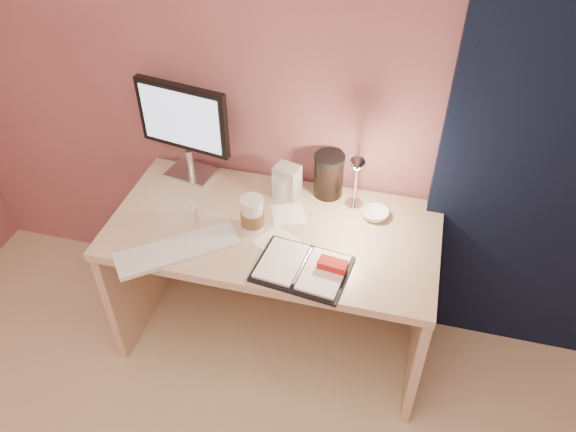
% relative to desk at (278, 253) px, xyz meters
% --- Properties ---
extents(room, '(3.50, 3.50, 3.50)m').
position_rel_desk_xyz_m(room, '(0.95, 0.24, 0.63)').
color(room, '#C6B28E').
rests_on(room, ground).
extents(desk, '(1.40, 0.70, 0.73)m').
position_rel_desk_xyz_m(desk, '(0.00, 0.00, 0.00)').
color(desk, '#CCB090').
rests_on(desk, ground).
extents(monitor, '(0.44, 0.19, 0.47)m').
position_rel_desk_xyz_m(monitor, '(-0.48, 0.20, 0.51)').
color(monitor, silver).
rests_on(monitor, desk).
extents(keyboard, '(0.48, 0.43, 0.02)m').
position_rel_desk_xyz_m(keyboard, '(-0.33, -0.31, 0.24)').
color(keyboard, white).
rests_on(keyboard, desk).
extents(planner, '(0.39, 0.31, 0.06)m').
position_rel_desk_xyz_m(planner, '(0.19, -0.29, 0.24)').
color(planner, black).
rests_on(planner, desk).
extents(paper_b, '(0.20, 0.20, 0.00)m').
position_rel_desk_xyz_m(paper_b, '(0.04, -0.16, 0.23)').
color(paper_b, white).
rests_on(paper_b, desk).
extents(paper_c, '(0.18, 0.18, 0.00)m').
position_rel_desk_xyz_m(paper_c, '(0.04, 0.02, 0.23)').
color(paper_c, white).
rests_on(paper_c, desk).
extents(coffee_cup, '(0.10, 0.10, 0.16)m').
position_rel_desk_xyz_m(coffee_cup, '(-0.08, -0.11, 0.30)').
color(coffee_cup, silver).
rests_on(coffee_cup, desk).
extents(clear_cup, '(0.07, 0.07, 0.13)m').
position_rel_desk_xyz_m(clear_cup, '(-0.02, 0.11, 0.29)').
color(clear_cup, white).
rests_on(clear_cup, desk).
extents(bowl, '(0.14, 0.14, 0.04)m').
position_rel_desk_xyz_m(bowl, '(0.41, 0.10, 0.24)').
color(bowl, white).
rests_on(bowl, desk).
extents(lotion_bottle, '(0.05, 0.05, 0.10)m').
position_rel_desk_xyz_m(lotion_bottle, '(-0.35, -0.11, 0.28)').
color(lotion_bottle, silver).
rests_on(lotion_bottle, desk).
extents(dark_jar, '(0.13, 0.13, 0.19)m').
position_rel_desk_xyz_m(dark_jar, '(0.18, 0.21, 0.32)').
color(dark_jar, black).
rests_on(dark_jar, desk).
extents(product_box, '(0.12, 0.11, 0.16)m').
position_rel_desk_xyz_m(product_box, '(0.00, 0.15, 0.31)').
color(product_box, silver).
rests_on(product_box, desk).
extents(desk_lamp, '(0.09, 0.21, 0.34)m').
position_rel_desk_xyz_m(desk_lamp, '(0.30, 0.07, 0.44)').
color(desk_lamp, silver).
rests_on(desk_lamp, desk).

